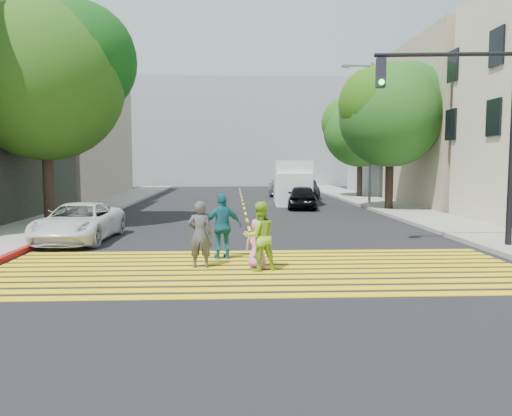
{
  "coord_description": "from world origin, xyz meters",
  "views": [
    {
      "loc": [
        -0.65,
        -11.02,
        2.7
      ],
      "look_at": [
        0.0,
        3.0,
        1.4
      ],
      "focal_mm": 35.0,
      "sensor_mm": 36.0,
      "label": 1
    }
  ],
  "objects": [
    {
      "name": "white_van",
      "position": [
        3.19,
        21.15,
        1.32
      ],
      "size": [
        2.55,
        6.03,
        2.79
      ],
      "rotation": [
        0.0,
        0.0,
        -0.06
      ],
      "color": "white",
      "rests_on": "ground"
    },
    {
      "name": "curb_red",
      "position": [
        -6.9,
        6.0,
        0.08
      ],
      "size": [
        0.2,
        8.0,
        0.16
      ],
      "primitive_type": "cube",
      "color": "maroon",
      "rests_on": "ground"
    },
    {
      "name": "building_right_tan",
      "position": [
        15.0,
        19.0,
        5.0
      ],
      "size": [
        10.0,
        10.0,
        10.0
      ],
      "primitive_type": "cube",
      "color": "tan",
      "rests_on": "ground"
    },
    {
      "name": "tree_right_far",
      "position": [
        8.85,
        25.71,
        5.34
      ],
      "size": [
        7.43,
        7.22,
        7.91
      ],
      "rotation": [
        0.0,
        0.0,
        -0.43
      ],
      "color": "black",
      "rests_on": "ground"
    },
    {
      "name": "street_lamp",
      "position": [
        7.65,
        19.54,
        5.0
      ],
      "size": [
        1.97,
        0.28,
        8.71
      ],
      "rotation": [
        0.0,
        0.0,
        0.05
      ],
      "color": "slate",
      "rests_on": "ground"
    },
    {
      "name": "white_sedan",
      "position": [
        -5.9,
        6.09,
        0.65
      ],
      "size": [
        2.31,
        4.75,
        1.3
      ],
      "primitive_type": "imported",
      "rotation": [
        0.0,
        0.0,
        -0.03
      ],
      "color": "silver",
      "rests_on": "ground"
    },
    {
      "name": "sidewalk_left",
      "position": [
        -8.5,
        22.0,
        0.07
      ],
      "size": [
        3.0,
        40.0,
        0.15
      ],
      "primitive_type": "cube",
      "color": "gray",
      "rests_on": "ground"
    },
    {
      "name": "pedestrian_woman",
      "position": [
        0.01,
        1.18,
        0.86
      ],
      "size": [
        0.99,
        0.87,
        1.73
      ],
      "primitive_type": "imported",
      "rotation": [
        0.0,
        0.0,
        3.44
      ],
      "color": "#8EC12A",
      "rests_on": "ground"
    },
    {
      "name": "lane_line",
      "position": [
        0.0,
        22.5,
        0.01
      ],
      "size": [
        0.12,
        34.4,
        0.01
      ],
      "color": "yellow",
      "rests_on": "ground"
    },
    {
      "name": "dark_car_parked",
      "position": [
        4.8,
        26.07,
        0.68
      ],
      "size": [
        1.5,
        4.13,
        1.35
      ],
      "primitive_type": "imported",
      "rotation": [
        0.0,
        0.0,
        0.02
      ],
      "color": "black",
      "rests_on": "ground"
    },
    {
      "name": "pedestrian_extra",
      "position": [
        -0.94,
        2.7,
        0.92
      ],
      "size": [
        1.15,
        0.69,
        1.83
      ],
      "primitive_type": "imported",
      "rotation": [
        0.0,
        0.0,
        3.38
      ],
      "color": "#196274",
      "rests_on": "ground"
    },
    {
      "name": "crosswalk",
      "position": [
        0.0,
        1.28,
        0.01
      ],
      "size": [
        13.4,
        5.3,
        0.01
      ],
      "color": "yellow",
      "rests_on": "ground"
    },
    {
      "name": "building_left_tan",
      "position": [
        -16.0,
        28.0,
        5.0
      ],
      "size": [
        12.0,
        16.0,
        10.0
      ],
      "primitive_type": "cube",
      "color": "tan",
      "rests_on": "ground"
    },
    {
      "name": "traffic_signal",
      "position": [
        6.69,
        3.96,
        4.11
      ],
      "size": [
        4.32,
        0.62,
        6.35
      ],
      "rotation": [
        0.0,
        0.0,
        -0.09
      ],
      "color": "black",
      "rests_on": "ground"
    },
    {
      "name": "ground",
      "position": [
        0.0,
        0.0,
        0.0
      ],
      "size": [
        120.0,
        120.0,
        0.0
      ],
      "primitive_type": "plane",
      "color": "black"
    },
    {
      "name": "dark_car_near",
      "position": [
        3.35,
        17.61,
        0.69
      ],
      "size": [
        2.15,
        4.25,
        1.39
      ],
      "primitive_type": "imported",
      "rotation": [
        0.0,
        0.0,
        3.01
      ],
      "color": "black",
      "rests_on": "ground"
    },
    {
      "name": "tree_right_near",
      "position": [
        7.99,
        15.99,
        5.53
      ],
      "size": [
        6.55,
        6.24,
        8.18
      ],
      "rotation": [
        0.0,
        0.0,
        0.12
      ],
      "color": "black",
      "rests_on": "ground"
    },
    {
      "name": "pedestrian_man",
      "position": [
        -1.49,
        1.59,
        0.86
      ],
      "size": [
        0.63,
        0.42,
        1.72
      ],
      "primitive_type": "imported",
      "rotation": [
        0.0,
        0.0,
        3.13
      ],
      "color": "#434349",
      "rests_on": "ground"
    },
    {
      "name": "backdrop_block",
      "position": [
        0.0,
        48.0,
        6.0
      ],
      "size": [
        30.0,
        8.0,
        12.0
      ],
      "primitive_type": "cube",
      "color": "gray",
      "rests_on": "ground"
    },
    {
      "name": "tree_left",
      "position": [
        -8.35,
        10.46,
        6.38
      ],
      "size": [
        7.78,
        7.47,
        9.46
      ],
      "rotation": [
        0.0,
        0.0,
        0.15
      ],
      "color": "black",
      "rests_on": "ground"
    },
    {
      "name": "pedestrian_child",
      "position": [
        -0.03,
        1.47,
        0.64
      ],
      "size": [
        0.69,
        0.52,
        1.28
      ],
      "primitive_type": "imported",
      "rotation": [
        0.0,
        0.0,
        2.94
      ],
      "color": "pink",
      "rests_on": "ground"
    },
    {
      "name": "silver_car",
      "position": [
        3.13,
        28.58,
        0.68
      ],
      "size": [
        2.18,
        4.79,
        1.36
      ],
      "primitive_type": "imported",
      "rotation": [
        0.0,
        0.0,
        3.08
      ],
      "color": "gray",
      "rests_on": "ground"
    },
    {
      "name": "sidewalk_right",
      "position": [
        8.5,
        15.0,
        0.07
      ],
      "size": [
        3.0,
        60.0,
        0.15
      ],
      "primitive_type": "cube",
      "color": "gray",
      "rests_on": "ground"
    },
    {
      "name": "building_right_grey",
      "position": [
        15.0,
        30.0,
        5.0
      ],
      "size": [
        10.0,
        10.0,
        10.0
      ],
      "primitive_type": "cube",
      "color": "gray",
      "rests_on": "ground"
    }
  ]
}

